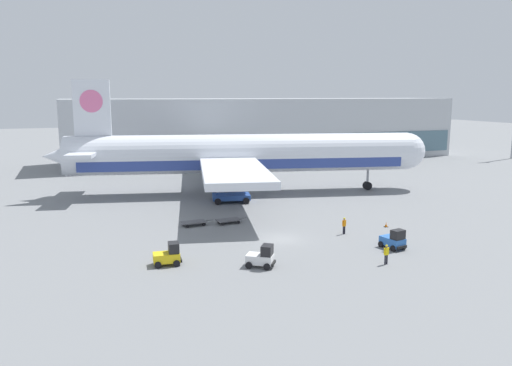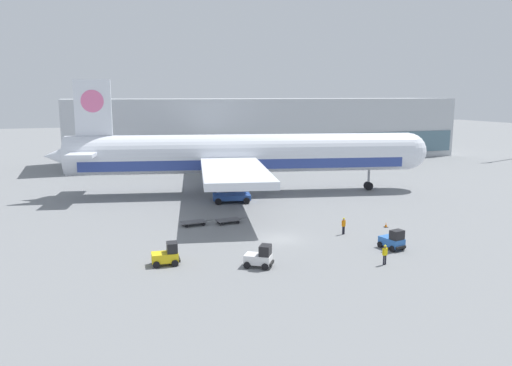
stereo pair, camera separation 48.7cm
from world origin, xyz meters
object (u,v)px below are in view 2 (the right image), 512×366
at_px(scissor_lift_loader, 231,187).
at_px(baggage_dolly_lead, 194,222).
at_px(airplane_main, 239,155).
at_px(ground_crew_near, 344,224).
at_px(baggage_tug_foreground, 260,257).
at_px(baggage_tug_mid, 167,255).
at_px(traffic_cone_near, 386,225).
at_px(baggage_dolly_second, 228,220).
at_px(ground_crew_far, 385,253).
at_px(baggage_tug_far, 393,240).

bearing_deg(scissor_lift_loader, baggage_dolly_lead, -113.65).
height_order(airplane_main, ground_crew_near, airplane_main).
bearing_deg(baggage_tug_foreground, baggage_dolly_lead, 133.15).
bearing_deg(baggage_dolly_lead, baggage_tug_mid, -117.70).
relative_size(baggage_dolly_lead, ground_crew_near, 2.03).
height_order(baggage_tug_mid, traffic_cone_near, baggage_tug_mid).
distance_m(baggage_dolly_second, ground_crew_near, 13.56).
xyz_separation_m(baggage_dolly_second, ground_crew_far, (8.93, -18.56, 0.69)).
xyz_separation_m(baggage_tug_foreground, baggage_dolly_second, (1.66, 15.37, -0.49)).
bearing_deg(ground_crew_near, ground_crew_far, 65.88).
relative_size(baggage_tug_mid, ground_crew_far, 1.41).
height_order(baggage_tug_foreground, baggage_dolly_second, baggage_tug_foreground).
xyz_separation_m(baggage_tug_far, ground_crew_far, (-3.38, -3.64, 0.21)).
relative_size(airplane_main, ground_crew_near, 31.01).
relative_size(airplane_main, traffic_cone_near, 98.03).
bearing_deg(baggage_dolly_second, ground_crew_near, -45.11).
height_order(baggage_dolly_lead, baggage_dolly_second, same).
xyz_separation_m(baggage_tug_foreground, ground_crew_near, (12.03, 6.67, 0.22)).
xyz_separation_m(scissor_lift_loader, traffic_cone_near, (12.62, -18.84, -1.81)).
bearing_deg(baggage_tug_far, airplane_main, 178.55).
xyz_separation_m(baggage_tug_mid, traffic_cone_near, (25.62, 4.30, -0.59)).
distance_m(airplane_main, ground_crew_far, 35.97).
relative_size(baggage_tug_foreground, baggage_tug_mid, 1.10).
distance_m(baggage_dolly_second, ground_crew_far, 20.61).
bearing_deg(traffic_cone_near, baggage_tug_foreground, -157.09).
bearing_deg(ground_crew_near, airplane_main, -97.87).
distance_m(ground_crew_near, traffic_cone_near, 6.16).
distance_m(baggage_tug_far, baggage_dolly_lead, 22.41).
distance_m(airplane_main, baggage_tug_mid, 33.54).
bearing_deg(baggage_tug_foreground, scissor_lift_loader, 112.95).
relative_size(scissor_lift_loader, ground_crew_near, 3.10).
bearing_deg(ground_crew_far, baggage_tug_mid, 154.49).
relative_size(ground_crew_near, ground_crew_far, 1.01).
distance_m(airplane_main, ground_crew_near, 26.41).
height_order(airplane_main, baggage_tug_mid, airplane_main).
bearing_deg(baggage_tug_mid, ground_crew_far, -14.91).
bearing_deg(traffic_cone_near, baggage_dolly_lead, 158.28).
height_order(scissor_lift_loader, baggage_tug_mid, scissor_lift_loader).
relative_size(scissor_lift_loader, traffic_cone_near, 9.79).
relative_size(scissor_lift_loader, baggage_tug_far, 2.14).
xyz_separation_m(baggage_dolly_lead, ground_crew_near, (14.41, -9.11, 0.71)).
distance_m(baggage_tug_mid, ground_crew_near, 19.87).
distance_m(baggage_tug_far, baggage_dolly_second, 19.35).
bearing_deg(airplane_main, baggage_tug_far, -67.67).
bearing_deg(ground_crew_far, baggage_tug_far, 41.41).
height_order(baggage_tug_foreground, ground_crew_near, baggage_tug_foreground).
relative_size(baggage_tug_mid, ground_crew_near, 1.39).
bearing_deg(ground_crew_far, baggage_dolly_second, 109.95).
relative_size(airplane_main, baggage_dolly_lead, 15.26).
height_order(baggage_tug_far, traffic_cone_near, baggage_tug_far).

